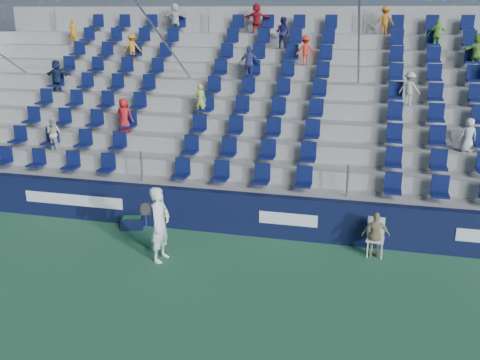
# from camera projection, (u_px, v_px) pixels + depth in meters

# --- Properties ---
(ground) EXTENTS (70.00, 70.00, 0.00)m
(ground) POSITION_uv_depth(u_px,v_px,m) (203.00, 285.00, 12.29)
(ground) COLOR #2F6E47
(ground) RESTS_ON ground
(sponsor_wall) EXTENTS (24.00, 0.32, 1.20)m
(sponsor_wall) POSITION_uv_depth(u_px,v_px,m) (236.00, 213.00, 15.02)
(sponsor_wall) COLOR #0E1536
(sponsor_wall) RESTS_ON ground
(grandstand) EXTENTS (24.00, 8.17, 6.63)m
(grandstand) POSITION_uv_depth(u_px,v_px,m) (270.00, 124.00, 19.27)
(grandstand) COLOR #A1A19C
(grandstand) RESTS_ON ground
(tennis_player) EXTENTS (0.69, 0.75, 1.93)m
(tennis_player) POSITION_uv_depth(u_px,v_px,m) (160.00, 224.00, 13.28)
(tennis_player) COLOR white
(tennis_player) RESTS_ON ground
(line_judge_chair) EXTENTS (0.47, 0.48, 0.99)m
(line_judge_chair) POSITION_uv_depth(u_px,v_px,m) (376.00, 234.00, 13.70)
(line_judge_chair) COLOR white
(line_judge_chair) RESTS_ON ground
(line_judge) EXTENTS (0.74, 0.40, 1.20)m
(line_judge) POSITION_uv_depth(u_px,v_px,m) (376.00, 235.00, 13.55)
(line_judge) COLOR tan
(line_judge) RESTS_ON ground
(ball_bin) EXTENTS (0.71, 0.56, 0.35)m
(ball_bin) POSITION_uv_depth(u_px,v_px,m) (132.00, 222.00, 15.46)
(ball_bin) COLOR #0E1634
(ball_bin) RESTS_ON ground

